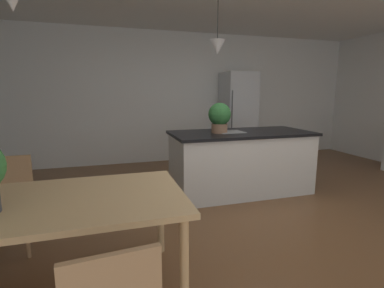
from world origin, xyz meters
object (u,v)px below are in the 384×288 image
(chair_far_left, at_px, (9,201))
(kitchen_island, at_px, (241,161))
(dining_table, at_px, (39,210))
(potted_plant_on_island, at_px, (220,117))
(refrigerator, at_px, (238,117))

(chair_far_left, height_order, kitchen_island, kitchen_island)
(dining_table, height_order, kitchen_island, kitchen_island)
(potted_plant_on_island, bearing_deg, chair_far_left, -161.07)
(refrigerator, bearing_deg, potted_plant_on_island, -122.32)
(refrigerator, bearing_deg, dining_table, -131.54)
(chair_far_left, relative_size, refrigerator, 0.46)
(chair_far_left, distance_m, refrigerator, 4.56)
(chair_far_left, xyz_separation_m, potted_plant_on_island, (2.42, 0.83, 0.66))
(chair_far_left, bearing_deg, refrigerator, 36.99)
(kitchen_island, distance_m, potted_plant_on_island, 0.75)
(dining_table, relative_size, potted_plant_on_island, 4.61)
(dining_table, height_order, refrigerator, refrigerator)
(kitchen_island, xyz_separation_m, potted_plant_on_island, (-0.35, 0.00, 0.67))
(dining_table, distance_m, chair_far_left, 0.99)
(dining_table, bearing_deg, refrigerator, 48.46)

